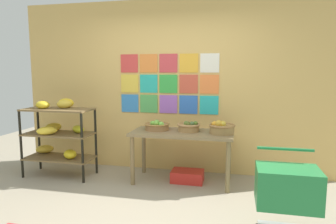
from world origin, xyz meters
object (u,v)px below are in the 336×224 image
fruit_basket_centre (189,127)px  fruit_basket_left (222,128)px  display_table (182,138)px  banana_shelf_unit (59,131)px  shopping_cart (287,190)px  fruit_basket_back_left (157,126)px  produce_crate_under_table (187,176)px

fruit_basket_centre → fruit_basket_left: bearing=-7.9°
display_table → fruit_basket_left: 0.58m
display_table → fruit_basket_left: bearing=-0.4°
banana_shelf_unit → display_table: banana_shelf_unit is taller
fruit_basket_centre → shopping_cart: size_ratio=0.39×
fruit_basket_back_left → fruit_basket_centre: 0.47m
fruit_basket_back_left → produce_crate_under_table: (0.46, -0.03, -0.72)m
fruit_basket_left → fruit_basket_back_left: (-0.93, 0.05, -0.02)m
display_table → fruit_basket_left: size_ratio=3.94×
shopping_cart → banana_shelf_unit: bearing=153.4°
fruit_basket_left → shopping_cart: fruit_basket_left is taller
fruit_basket_back_left → shopping_cart: fruit_basket_back_left is taller
fruit_basket_back_left → shopping_cart: (1.60, -1.39, -0.29)m
banana_shelf_unit → fruit_basket_centre: (1.97, 0.18, 0.11)m
banana_shelf_unit → shopping_cart: (3.10, -1.22, -0.18)m
fruit_basket_left → produce_crate_under_table: size_ratio=0.79×
fruit_basket_back_left → shopping_cart: 2.14m
fruit_basket_left → produce_crate_under_table: fruit_basket_left is taller
shopping_cart → display_table: bearing=127.0°
display_table → fruit_basket_back_left: (-0.38, 0.05, 0.16)m
banana_shelf_unit → shopping_cart: banana_shelf_unit is taller
display_table → produce_crate_under_table: display_table is taller
fruit_basket_centre → produce_crate_under_table: (-0.01, -0.05, -0.72)m
produce_crate_under_table → shopping_cart: size_ratio=0.54×
fruit_basket_left → fruit_basket_centre: size_ratio=1.11×
display_table → fruit_basket_back_left: bearing=173.0°
display_table → fruit_basket_back_left: size_ratio=3.91×
fruit_basket_centre → banana_shelf_unit: bearing=-174.7°
fruit_basket_left → fruit_basket_centre: (-0.46, 0.06, -0.02)m
fruit_basket_centre → produce_crate_under_table: size_ratio=0.72×
fruit_basket_centre → produce_crate_under_table: 0.72m
fruit_basket_centre → produce_crate_under_table: bearing=-99.6°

